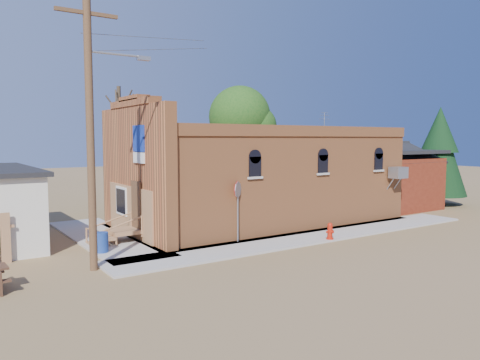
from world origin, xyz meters
TOP-DOWN VIEW (x-y plane):
  - ground at (0.00, 0.00)m, footprint 120.00×120.00m
  - sidewalk_south at (1.50, 0.90)m, footprint 19.00×2.20m
  - sidewalk_west at (-6.30, 6.00)m, footprint 2.60×10.00m
  - brick_bar at (1.64, 5.49)m, footprint 16.40×7.97m
  - red_shed at (11.50, 5.50)m, footprint 5.40×6.40m
  - utility_pole at (-8.14, 1.20)m, footprint 3.12×0.26m
  - tree_bare_near at (-3.00, 13.00)m, footprint 2.80×2.80m
  - tree_leafy at (6.00, 13.50)m, footprint 4.40×4.40m
  - evergreen_tree at (15.50, 4.00)m, footprint 3.60×3.60m
  - fire_hydrant at (1.57, -0.00)m, footprint 0.41×0.39m
  - stop_sign at (-2.00, 1.80)m, footprint 0.58×0.47m
  - trash_barrel at (-7.30, 3.19)m, footprint 0.64×0.64m

SIDE VIEW (x-z plane):
  - ground at x=0.00m, z-range 0.00..0.00m
  - sidewalk_south at x=1.50m, z-range 0.00..0.08m
  - sidewalk_west at x=-6.30m, z-range 0.00..0.08m
  - fire_hydrant at x=1.57m, z-range 0.08..0.79m
  - trash_barrel at x=-7.30m, z-range 0.08..0.84m
  - stop_sign at x=-2.00m, z-range 0.76..3.31m
  - red_shed at x=11.50m, z-range 0.12..4.42m
  - brick_bar at x=1.64m, z-range -0.81..5.49m
  - evergreen_tree at x=15.50m, z-range 0.46..6.96m
  - utility_pole at x=-8.14m, z-range 0.27..9.27m
  - tree_leafy at x=6.00m, z-range 1.86..10.01m
  - tree_bare_near at x=-3.00m, z-range 2.14..9.79m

